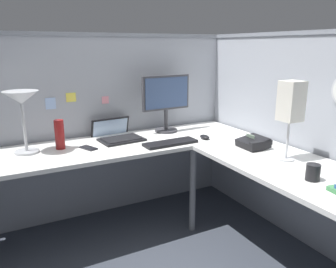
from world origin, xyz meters
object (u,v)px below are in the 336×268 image
desk_lamp_dome (22,103)px  coffee_mug (313,172)px  cell_phone (88,148)px  desk_lamp_paper (291,104)px  thermos_flask (60,134)px  office_phone (254,143)px  computer_mouse (205,137)px  keyboard (170,143)px  laptop (117,135)px  monitor (166,99)px

desk_lamp_dome → coffee_mug: (1.39, -1.31, -0.32)m
cell_phone → desk_lamp_paper: (1.11, -0.87, 0.38)m
thermos_flask → office_phone: (1.29, -0.66, -0.07)m
desk_lamp_dome → cell_phone: 0.56m
cell_phone → coffee_mug: bearing=-73.5°
computer_mouse → cell_phone: (-0.92, 0.18, -0.01)m
cell_phone → keyboard: bearing=-39.7°
desk_lamp_paper → laptop: bearing=127.8°
thermos_flask → computer_mouse: bearing=-14.1°
keyboard → coffee_mug: coffee_mug is taller
coffee_mug → laptop: bearing=116.3°
desk_lamp_paper → keyboard: bearing=126.7°
laptop → thermos_flask: size_ratio=1.87×
laptop → office_phone: (0.82, -0.75, 0.01)m
computer_mouse → thermos_flask: (-1.10, 0.28, 0.09)m
cell_phone → office_phone: size_ratio=0.69×
laptop → thermos_flask: 0.49m
cell_phone → monitor: bearing=-8.2°
laptop → coffee_mug: (0.69, -1.39, 0.02)m
monitor → office_phone: 0.87m
laptop → cell_phone: bearing=-146.8°
computer_mouse → desk_lamp_dome: desk_lamp_dome is taller
cell_phone → desk_lamp_dome: bearing=142.9°
desk_lamp_dome → thermos_flask: size_ratio=2.02×
laptop → keyboard: bearing=-50.2°
thermos_flask → coffee_mug: size_ratio=2.29×
office_phone → coffee_mug: office_phone is taller
computer_mouse → cell_phone: size_ratio=0.72×
office_phone → coffee_mug: size_ratio=2.18×
monitor → desk_lamp_dome: 1.18m
desk_lamp_paper → coffee_mug: desk_lamp_paper is taller
desk_lamp_dome → office_phone: size_ratio=2.13×
monitor → thermos_flask: bearing=-174.2°
office_phone → coffee_mug: (-0.13, -0.64, 0.01)m
monitor → laptop: (-0.47, -0.01, -0.27)m
thermos_flask → desk_lamp_paper: desk_lamp_paper is taller
keyboard → desk_lamp_paper: bearing=-55.1°
laptop → desk_lamp_paper: bearing=-52.2°
coffee_mug → monitor: bearing=98.9°
monitor → keyboard: size_ratio=1.16×
coffee_mug → computer_mouse: bearing=93.0°
keyboard → cell_phone: keyboard is taller
monitor → desk_lamp_paper: (0.36, -1.07, 0.09)m
laptop → coffee_mug: laptop is taller
laptop → keyboard: 0.49m
desk_lamp_paper → office_phone: bearing=91.4°
cell_phone → computer_mouse: bearing=-33.6°
desk_lamp_dome → office_phone: (1.52, -0.67, -0.33)m
office_phone → keyboard: bearing=143.2°
monitor → cell_phone: (-0.76, -0.19, -0.29)m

